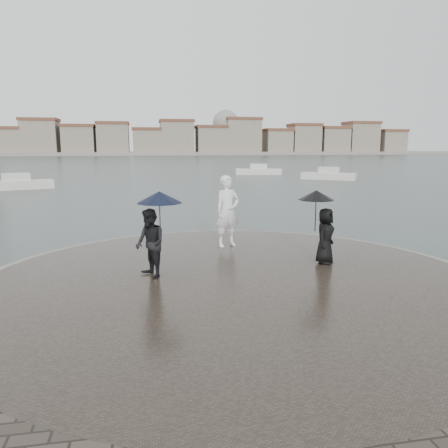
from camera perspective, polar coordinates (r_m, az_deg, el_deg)
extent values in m
plane|color=#2B3835|center=(7.35, 7.23, -17.92)|extent=(400.00, 400.00, 0.00)
cylinder|color=gray|center=(10.40, 1.33, -8.26)|extent=(12.50, 12.50, 0.32)
cylinder|color=#2D261E|center=(10.40, 1.33, -8.15)|extent=(11.90, 11.90, 0.36)
imported|color=white|center=(13.48, 0.47, 1.70)|extent=(0.93, 0.76, 2.20)
imported|color=black|center=(10.46, -9.63, -2.50)|extent=(0.90, 0.98, 1.64)
cylinder|color=black|center=(10.46, -8.36, 0.49)|extent=(0.02, 0.02, 0.90)
cone|color=#101A32|center=(10.38, -8.43, 3.49)|extent=(1.10, 1.10, 0.28)
imported|color=black|center=(11.85, 13.07, -1.52)|extent=(0.83, 0.85, 1.48)
cylinder|color=black|center=(11.75, 11.87, 1.20)|extent=(0.02, 0.02, 0.90)
cone|color=black|center=(11.68, 11.96, 3.72)|extent=(0.96, 0.96, 0.26)
cube|color=gray|center=(169.19, -10.00, 9.06)|extent=(260.00, 20.00, 1.20)
cube|color=gray|center=(172.40, -26.41, 9.48)|extent=(10.00, 10.00, 9.00)
cube|color=brown|center=(172.50, -26.54, 11.14)|extent=(10.60, 10.60, 1.00)
cube|color=gray|center=(169.81, -22.83, 10.25)|extent=(12.00, 10.00, 12.00)
cube|color=brown|center=(170.03, -22.98, 12.44)|extent=(12.60, 10.60, 1.00)
cube|color=gray|center=(167.61, -18.39, 10.19)|extent=(11.00, 10.00, 10.00)
cube|color=brown|center=(167.75, -18.50, 12.07)|extent=(11.60, 10.60, 1.00)
cube|color=gray|center=(166.47, -14.24, 10.57)|extent=(11.00, 10.00, 11.00)
cube|color=brown|center=(166.65, -14.33, 12.63)|extent=(11.60, 10.60, 1.00)
cube|color=gray|center=(166.17, -10.02, 10.38)|extent=(10.00, 10.00, 9.00)
cube|color=brown|center=(166.28, -10.08, 12.11)|extent=(10.60, 10.60, 1.00)
cube|color=gray|center=(166.69, -6.19, 10.99)|extent=(12.00, 10.00, 12.00)
cube|color=brown|center=(166.91, -6.23, 13.22)|extent=(12.60, 10.60, 1.00)
cube|color=gray|center=(168.19, -1.68, 10.70)|extent=(11.00, 10.00, 10.00)
cube|color=brown|center=(168.33, -1.69, 12.57)|extent=(11.60, 10.60, 1.00)
cube|color=gray|center=(170.48, 2.38, 11.19)|extent=(13.00, 10.00, 13.00)
cube|color=brown|center=(170.75, 2.40, 13.54)|extent=(13.60, 10.60, 1.00)
cube|color=gray|center=(174.12, 6.94, 10.45)|extent=(10.00, 10.00, 9.00)
cube|color=brown|center=(174.22, 6.98, 12.09)|extent=(10.60, 10.60, 1.00)
cube|color=gray|center=(177.73, 10.40, 10.67)|extent=(11.00, 10.00, 11.00)
cube|color=brown|center=(177.90, 10.46, 12.60)|extent=(11.60, 10.60, 1.00)
cube|color=gray|center=(182.32, 13.97, 10.37)|extent=(11.00, 10.00, 10.00)
cube|color=brown|center=(182.45, 14.05, 12.09)|extent=(11.60, 10.60, 1.00)
cube|color=gray|center=(187.59, 17.38, 10.50)|extent=(12.00, 10.00, 12.00)
cube|color=brown|center=(187.79, 17.49, 12.48)|extent=(12.60, 10.60, 1.00)
cube|color=gray|center=(193.95, 20.81, 9.83)|extent=(10.00, 10.00, 9.00)
cube|color=brown|center=(194.04, 20.90, 11.31)|extent=(10.60, 10.60, 1.00)
sphere|color=gray|center=(171.40, 0.23, 13.03)|extent=(10.00, 10.00, 10.00)
cube|color=silver|center=(53.61, 4.50, 6.72)|extent=(5.69, 2.49, 0.90)
cube|color=silver|center=(53.58, 4.51, 7.36)|extent=(2.17, 1.52, 0.90)
cube|color=silver|center=(38.85, -25.48, 4.46)|extent=(5.70, 3.51, 0.90)
cube|color=silver|center=(38.80, -25.54, 5.34)|extent=(2.30, 1.85, 0.90)
cube|color=silver|center=(46.68, 13.48, 5.96)|extent=(5.45, 4.40, 0.90)
cube|color=silver|center=(46.64, 13.51, 6.70)|extent=(2.33, 2.11, 0.90)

